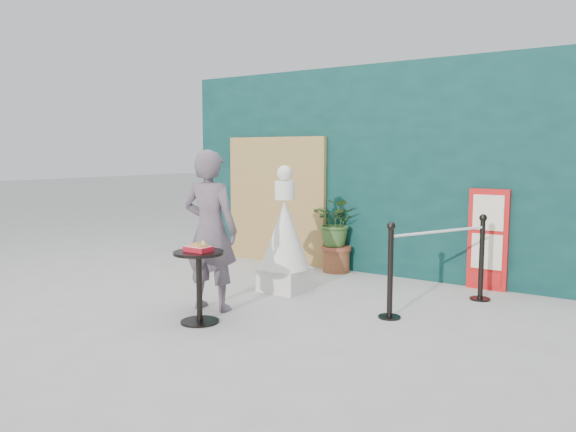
{
  "coord_description": "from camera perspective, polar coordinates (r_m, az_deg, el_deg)",
  "views": [
    {
      "loc": [
        3.73,
        -4.35,
        1.76
      ],
      "look_at": [
        0.0,
        1.2,
        1.0
      ],
      "focal_mm": 35.0,
      "sensor_mm": 36.0,
      "label": 1
    }
  ],
  "objects": [
    {
      "name": "ground",
      "position": [
        5.99,
        -6.53,
        -10.64
      ],
      "size": [
        60.0,
        60.0,
        0.0
      ],
      "primitive_type": "plane",
      "color": "#ADAAA5",
      "rests_on": "ground"
    },
    {
      "name": "back_wall",
      "position": [
        8.38,
        7.48,
        4.66
      ],
      "size": [
        6.0,
        0.3,
        3.0
      ],
      "primitive_type": "cube",
      "color": "#092B2B",
      "rests_on": "ground"
    },
    {
      "name": "bamboo_fence",
      "position": [
        8.95,
        -1.22,
        1.61
      ],
      "size": [
        1.8,
        0.08,
        2.0
      ],
      "primitive_type": "cube",
      "color": "tan",
      "rests_on": "ground"
    },
    {
      "name": "woman",
      "position": [
        6.29,
        -7.9,
        -1.48
      ],
      "size": [
        0.72,
        0.53,
        1.79
      ],
      "primitive_type": "imported",
      "rotation": [
        0.0,
        0.0,
        3.31
      ],
      "color": "#685965",
      "rests_on": "ground"
    },
    {
      "name": "menu_board",
      "position": [
        7.61,
        19.64,
        -2.28
      ],
      "size": [
        0.5,
        0.07,
        1.3
      ],
      "color": "red",
      "rests_on": "ground"
    },
    {
      "name": "statue",
      "position": [
        7.12,
        -0.32,
        -2.47
      ],
      "size": [
        0.62,
        0.62,
        1.6
      ],
      "color": "silver",
      "rests_on": "ground"
    },
    {
      "name": "cafe_table",
      "position": [
        5.88,
        -9.03,
        -5.99
      ],
      "size": [
        0.52,
        0.52,
        0.75
      ],
      "color": "black",
      "rests_on": "ground"
    },
    {
      "name": "food_basket",
      "position": [
        5.83,
        -9.05,
        -3.21
      ],
      "size": [
        0.26,
        0.19,
        0.11
      ],
      "color": "red",
      "rests_on": "cafe_table"
    },
    {
      "name": "planter",
      "position": [
        8.27,
        4.96,
        -1.34
      ],
      "size": [
        0.65,
        0.56,
        1.1
      ],
      "color": "brown",
      "rests_on": "ground"
    },
    {
      "name": "stanchion_barrier",
      "position": [
        6.56,
        15.05,
        -4.87
      ],
      "size": [
        0.84,
        1.54,
        1.03
      ],
      "color": "black",
      "rests_on": "ground"
    }
  ]
}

